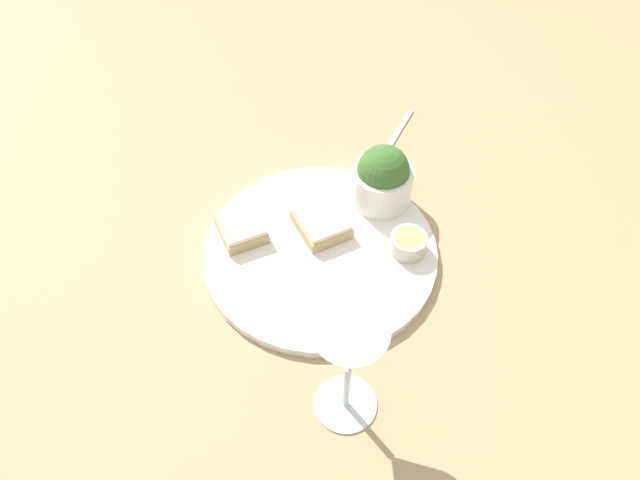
% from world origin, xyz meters
% --- Properties ---
extents(ground_plane, '(4.00, 4.00, 0.00)m').
position_xyz_m(ground_plane, '(0.00, 0.00, 0.00)').
color(ground_plane, tan).
extents(dinner_plate, '(0.34, 0.34, 0.01)m').
position_xyz_m(dinner_plate, '(0.00, 0.00, 0.01)').
color(dinner_plate, white).
rests_on(dinner_plate, ground_plane).
extents(salad_bowl, '(0.09, 0.09, 0.10)m').
position_xyz_m(salad_bowl, '(0.06, -0.12, 0.06)').
color(salad_bowl, white).
rests_on(salad_bowl, dinner_plate).
extents(sauce_ramekin, '(0.05, 0.05, 0.03)m').
position_xyz_m(sauce_ramekin, '(-0.04, -0.12, 0.03)').
color(sauce_ramekin, beige).
rests_on(sauce_ramekin, dinner_plate).
extents(cheese_toast_near, '(0.09, 0.08, 0.03)m').
position_xyz_m(cheese_toast_near, '(0.04, -0.01, 0.03)').
color(cheese_toast_near, tan).
rests_on(cheese_toast_near, dinner_plate).
extents(cheese_toast_far, '(0.07, 0.07, 0.03)m').
position_xyz_m(cheese_toast_far, '(0.06, 0.10, 0.03)').
color(cheese_toast_far, tan).
rests_on(cheese_toast_far, dinner_plate).
extents(wine_glass, '(0.08, 0.08, 0.17)m').
position_xyz_m(wine_glass, '(-0.23, 0.04, 0.12)').
color(wine_glass, silver).
rests_on(wine_glass, ground_plane).
extents(fork, '(0.12, 0.12, 0.01)m').
position_xyz_m(fork, '(0.20, -0.20, 0.00)').
color(fork, silver).
rests_on(fork, ground_plane).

